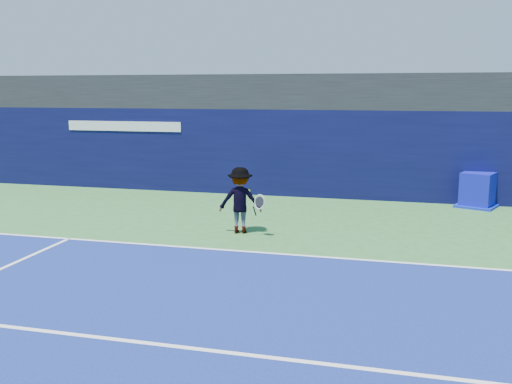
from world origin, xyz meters
TOP-DOWN VIEW (x-y plane):
  - ground at (0.00, 0.00)m, footprint 80.00×80.00m
  - baseline at (0.00, 3.00)m, footprint 24.00×0.10m
  - service_line at (0.00, -2.00)m, footprint 24.00×0.10m
  - stadium_band at (0.00, 11.50)m, footprint 36.00×3.00m
  - back_wall_assembly at (-0.00, 10.50)m, footprint 36.00×1.03m
  - equipment_cart at (5.34, 9.77)m, footprint 1.49×1.49m
  - tennis_player at (-1.04, 4.70)m, footprint 1.35×0.82m
  - tennis_ball at (-0.92, 5.13)m, footprint 0.07×0.07m

SIDE VIEW (x-z plane):
  - ground at x=0.00m, z-range 0.00..0.00m
  - baseline at x=0.00m, z-range 0.01..0.01m
  - service_line at x=0.00m, z-range 0.01..0.01m
  - equipment_cart at x=5.34m, z-range -0.05..1.05m
  - tennis_player at x=-1.04m, z-range 0.00..1.71m
  - tennis_ball at x=-0.92m, z-range 1.01..1.08m
  - back_wall_assembly at x=0.00m, z-range 0.00..3.00m
  - stadium_band at x=0.00m, z-range 3.00..4.20m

